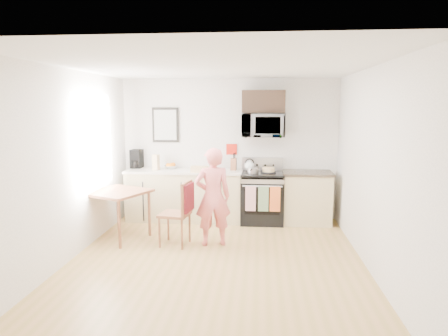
# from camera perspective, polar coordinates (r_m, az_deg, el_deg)

# --- Properties ---
(floor) EXTENTS (4.60, 4.60, 0.00)m
(floor) POSITION_cam_1_polar(r_m,az_deg,el_deg) (5.57, -1.21, -13.30)
(floor) COLOR #A3813F
(floor) RESTS_ON ground
(back_wall) EXTENTS (4.00, 0.04, 2.60)m
(back_wall) POSITION_cam_1_polar(r_m,az_deg,el_deg) (7.50, 0.72, 2.70)
(back_wall) COLOR beige
(back_wall) RESTS_ON floor
(front_wall) EXTENTS (4.00, 0.04, 2.60)m
(front_wall) POSITION_cam_1_polar(r_m,az_deg,el_deg) (3.00, -6.24, -6.69)
(front_wall) COLOR beige
(front_wall) RESTS_ON floor
(left_wall) EXTENTS (0.04, 4.60, 2.60)m
(left_wall) POSITION_cam_1_polar(r_m,az_deg,el_deg) (5.80, -21.30, 0.30)
(left_wall) COLOR beige
(left_wall) RESTS_ON floor
(right_wall) EXTENTS (0.04, 4.60, 2.60)m
(right_wall) POSITION_cam_1_polar(r_m,az_deg,el_deg) (5.38, 20.41, -0.27)
(right_wall) COLOR beige
(right_wall) RESTS_ON floor
(ceiling) EXTENTS (4.00, 4.60, 0.04)m
(ceiling) POSITION_cam_1_polar(r_m,az_deg,el_deg) (5.19, -1.31, 14.36)
(ceiling) COLOR silver
(ceiling) RESTS_ON back_wall
(window) EXTENTS (0.06, 1.40, 1.50)m
(window) POSITION_cam_1_polar(r_m,az_deg,el_deg) (6.48, -18.00, 3.53)
(window) COLOR white
(window) RESTS_ON left_wall
(cabinet_left) EXTENTS (2.10, 0.60, 0.90)m
(cabinet_left) POSITION_cam_1_polar(r_m,az_deg,el_deg) (7.45, -5.64, -4.01)
(cabinet_left) COLOR #CEB984
(cabinet_left) RESTS_ON floor
(countertop_left) EXTENTS (2.14, 0.64, 0.04)m
(countertop_left) POSITION_cam_1_polar(r_m,az_deg,el_deg) (7.36, -5.69, -0.44)
(countertop_left) COLOR beige
(countertop_left) RESTS_ON cabinet_left
(cabinet_right) EXTENTS (0.84, 0.60, 0.90)m
(cabinet_right) POSITION_cam_1_polar(r_m,az_deg,el_deg) (7.37, 11.71, -4.30)
(cabinet_right) COLOR #CEB984
(cabinet_right) RESTS_ON floor
(countertop_right) EXTENTS (0.88, 0.64, 0.04)m
(countertop_right) POSITION_cam_1_polar(r_m,az_deg,el_deg) (7.28, 11.82, -0.69)
(countertop_right) COLOR black
(countertop_right) RESTS_ON cabinet_right
(range) EXTENTS (0.76, 0.70, 1.16)m
(range) POSITION_cam_1_polar(r_m,az_deg,el_deg) (7.30, 5.46, -4.39)
(range) COLOR black
(range) RESTS_ON floor
(microwave) EXTENTS (0.76, 0.51, 0.42)m
(microwave) POSITION_cam_1_polar(r_m,az_deg,el_deg) (7.22, 5.61, 6.09)
(microwave) COLOR #A6A6AB
(microwave) RESTS_ON back_wall
(upper_cabinet) EXTENTS (0.76, 0.35, 0.40)m
(upper_cabinet) POSITION_cam_1_polar(r_m,az_deg,el_deg) (7.26, 5.66, 9.42)
(upper_cabinet) COLOR black
(upper_cabinet) RESTS_ON back_wall
(wall_art) EXTENTS (0.50, 0.04, 0.65)m
(wall_art) POSITION_cam_1_polar(r_m,az_deg,el_deg) (7.63, -8.36, 6.11)
(wall_art) COLOR black
(wall_art) RESTS_ON back_wall
(wall_trivet) EXTENTS (0.20, 0.02, 0.20)m
(wall_trivet) POSITION_cam_1_polar(r_m,az_deg,el_deg) (7.48, 1.09, 2.69)
(wall_trivet) COLOR #B31B0F
(wall_trivet) RESTS_ON back_wall
(person) EXTENTS (0.62, 0.49, 1.50)m
(person) POSITION_cam_1_polar(r_m,az_deg,el_deg) (6.03, -1.61, -4.13)
(person) COLOR #E44D3E
(person) RESTS_ON floor
(dining_table) EXTENTS (0.95, 0.95, 0.78)m
(dining_table) POSITION_cam_1_polar(r_m,az_deg,el_deg) (6.54, -14.92, -3.95)
(dining_table) COLOR brown
(dining_table) RESTS_ON floor
(chair) EXTENTS (0.52, 0.48, 0.99)m
(chair) POSITION_cam_1_polar(r_m,az_deg,el_deg) (6.04, -5.85, -5.23)
(chair) COLOR brown
(chair) RESTS_ON floor
(knife_block) EXTENTS (0.11, 0.14, 0.22)m
(knife_block) POSITION_cam_1_polar(r_m,az_deg,el_deg) (7.30, 1.38, 0.55)
(knife_block) COLOR brown
(knife_block) RESTS_ON countertop_left
(utensil_crock) EXTENTS (0.10, 0.10, 0.31)m
(utensil_crock) POSITION_cam_1_polar(r_m,az_deg,el_deg) (7.38, -1.64, 0.76)
(utensil_crock) COLOR #B31B0F
(utensil_crock) RESTS_ON countertop_left
(fruit_bowl) EXTENTS (0.32, 0.32, 0.11)m
(fruit_bowl) POSITION_cam_1_polar(r_m,az_deg,el_deg) (7.55, -7.59, 0.25)
(fruit_bowl) COLOR silver
(fruit_bowl) RESTS_ON countertop_left
(milk_carton) EXTENTS (0.13, 0.13, 0.28)m
(milk_carton) POSITION_cam_1_polar(r_m,az_deg,el_deg) (7.44, -9.70, 0.82)
(milk_carton) COLOR tan
(milk_carton) RESTS_ON countertop_left
(coffee_maker) EXTENTS (0.22, 0.30, 0.35)m
(coffee_maker) POSITION_cam_1_polar(r_m,az_deg,el_deg) (7.75, -12.37, 1.23)
(coffee_maker) COLOR black
(coffee_maker) RESTS_ON countertop_left
(bread_bag) EXTENTS (0.30, 0.15, 0.11)m
(bread_bag) POSITION_cam_1_polar(r_m,az_deg,el_deg) (7.08, -3.52, -0.17)
(bread_bag) COLOR tan
(bread_bag) RESTS_ON countertop_left
(cake) EXTENTS (0.27, 0.27, 0.09)m
(cake) POSITION_cam_1_polar(r_m,az_deg,el_deg) (7.18, 6.38, -0.30)
(cake) COLOR black
(cake) RESTS_ON range
(kettle) EXTENTS (0.18, 0.18, 0.23)m
(kettle) POSITION_cam_1_polar(r_m,az_deg,el_deg) (7.28, 3.67, 0.32)
(kettle) COLOR silver
(kettle) RESTS_ON range
(pot) EXTENTS (0.19, 0.32, 0.09)m
(pot) POSITION_cam_1_polar(r_m,az_deg,el_deg) (7.06, 4.10, -0.38)
(pot) COLOR #A6A6AB
(pot) RESTS_ON range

